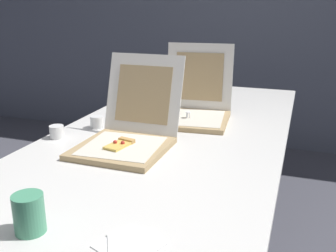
{
  "coord_description": "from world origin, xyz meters",
  "views": [
    {
      "loc": [
        0.54,
        -1.06,
        1.28
      ],
      "look_at": [
        0.02,
        0.42,
        0.79
      ],
      "focal_mm": 41.66,
      "sensor_mm": 36.0,
      "label": 1
    }
  ],
  "objects_px": {
    "cup_white_far": "(157,105)",
    "cup_white_near_center": "(97,122)",
    "pizza_box_middle": "(194,109)",
    "cup_white_mid": "(122,111)",
    "table": "(175,137)",
    "cup_white_near_left": "(57,132)",
    "cup_printed_front": "(29,214)",
    "napkin_pile": "(129,246)",
    "pizza_box_front": "(127,135)"
  },
  "relations": [
    {
      "from": "cup_white_far",
      "to": "cup_white_near_center",
      "type": "bearing_deg",
      "value": -110.36
    },
    {
      "from": "pizza_box_middle",
      "to": "cup_white_mid",
      "type": "height_order",
      "value": "pizza_box_middle"
    },
    {
      "from": "table",
      "to": "cup_white_near_left",
      "type": "bearing_deg",
      "value": -145.89
    },
    {
      "from": "cup_white_mid",
      "to": "cup_printed_front",
      "type": "xyz_separation_m",
      "value": [
        0.25,
        -1.04,
        0.02
      ]
    },
    {
      "from": "cup_white_mid",
      "to": "napkin_pile",
      "type": "height_order",
      "value": "cup_white_mid"
    },
    {
      "from": "cup_printed_front",
      "to": "cup_white_far",
      "type": "bearing_deg",
      "value": 95.79
    },
    {
      "from": "pizza_box_front",
      "to": "pizza_box_middle",
      "type": "distance_m",
      "value": 0.49
    },
    {
      "from": "pizza_box_middle",
      "to": "cup_white_far",
      "type": "height_order",
      "value": "pizza_box_middle"
    },
    {
      "from": "table",
      "to": "cup_printed_front",
      "type": "relative_size",
      "value": 20.15
    },
    {
      "from": "table",
      "to": "cup_printed_front",
      "type": "bearing_deg",
      "value": -94.66
    },
    {
      "from": "cup_white_far",
      "to": "cup_white_near_center",
      "type": "distance_m",
      "value": 0.42
    },
    {
      "from": "pizza_box_middle",
      "to": "napkin_pile",
      "type": "xyz_separation_m",
      "value": [
        0.15,
        -1.08,
        -0.05
      ]
    },
    {
      "from": "cup_white_far",
      "to": "napkin_pile",
      "type": "height_order",
      "value": "cup_white_far"
    },
    {
      "from": "cup_white_mid",
      "to": "table",
      "type": "bearing_deg",
      "value": -17.32
    },
    {
      "from": "table",
      "to": "cup_white_mid",
      "type": "xyz_separation_m",
      "value": [
        -0.32,
        0.1,
        0.07
      ]
    },
    {
      "from": "napkin_pile",
      "to": "pizza_box_middle",
      "type": "bearing_deg",
      "value": 97.63
    },
    {
      "from": "pizza_box_front",
      "to": "cup_white_mid",
      "type": "relative_size",
      "value": 7.42
    },
    {
      "from": "pizza_box_front",
      "to": "napkin_pile",
      "type": "bearing_deg",
      "value": -63.95
    },
    {
      "from": "pizza_box_middle",
      "to": "cup_printed_front",
      "type": "distance_m",
      "value": 1.11
    },
    {
      "from": "pizza_box_front",
      "to": "cup_white_far",
      "type": "bearing_deg",
      "value": 100.05
    },
    {
      "from": "cup_white_far",
      "to": "pizza_box_front",
      "type": "bearing_deg",
      "value": -80.7
    },
    {
      "from": "pizza_box_front",
      "to": "cup_printed_front",
      "type": "xyz_separation_m",
      "value": [
        0.03,
        -0.64,
        0.0
      ]
    },
    {
      "from": "pizza_box_middle",
      "to": "cup_white_far",
      "type": "bearing_deg",
      "value": 149.36
    },
    {
      "from": "cup_white_near_left",
      "to": "cup_white_mid",
      "type": "xyz_separation_m",
      "value": [
        0.12,
        0.4,
        0.0
      ]
    },
    {
      "from": "cup_white_near_left",
      "to": "cup_white_far",
      "type": "bearing_deg",
      "value": 67.71
    },
    {
      "from": "cup_white_mid",
      "to": "cup_white_near_center",
      "type": "bearing_deg",
      "value": -96.68
    },
    {
      "from": "cup_white_near_left",
      "to": "table",
      "type": "bearing_deg",
      "value": 34.11
    },
    {
      "from": "cup_white_far",
      "to": "cup_white_mid",
      "type": "xyz_separation_m",
      "value": [
        -0.12,
        -0.18,
        0.0
      ]
    },
    {
      "from": "table",
      "to": "napkin_pile",
      "type": "height_order",
      "value": "napkin_pile"
    },
    {
      "from": "napkin_pile",
      "to": "cup_printed_front",
      "type": "bearing_deg",
      "value": -175.74
    },
    {
      "from": "cup_white_near_left",
      "to": "cup_white_near_center",
      "type": "bearing_deg",
      "value": 63.78
    },
    {
      "from": "pizza_box_middle",
      "to": "cup_white_near_left",
      "type": "distance_m",
      "value": 0.67
    },
    {
      "from": "pizza_box_middle",
      "to": "cup_white_near_center",
      "type": "bearing_deg",
      "value": -149.57
    },
    {
      "from": "cup_white_mid",
      "to": "cup_printed_front",
      "type": "height_order",
      "value": "cup_printed_front"
    },
    {
      "from": "cup_white_near_left",
      "to": "cup_printed_front",
      "type": "relative_size",
      "value": 0.59
    },
    {
      "from": "cup_white_far",
      "to": "pizza_box_middle",
      "type": "bearing_deg",
      "value": -25.32
    },
    {
      "from": "cup_white_near_center",
      "to": "cup_white_mid",
      "type": "distance_m",
      "value": 0.21
    },
    {
      "from": "pizza_box_middle",
      "to": "napkin_pile",
      "type": "bearing_deg",
      "value": -87.69
    },
    {
      "from": "cup_white_mid",
      "to": "napkin_pile",
      "type": "xyz_separation_m",
      "value": [
        0.51,
        -1.02,
        -0.02
      ]
    },
    {
      "from": "pizza_box_front",
      "to": "cup_white_near_center",
      "type": "relative_size",
      "value": 7.42
    },
    {
      "from": "cup_white_mid",
      "to": "cup_printed_front",
      "type": "bearing_deg",
      "value": -76.66
    },
    {
      "from": "table",
      "to": "napkin_pile",
      "type": "bearing_deg",
      "value": -78.38
    },
    {
      "from": "cup_white_near_left",
      "to": "cup_white_near_center",
      "type": "xyz_separation_m",
      "value": [
        0.09,
        0.19,
        0.0
      ]
    },
    {
      "from": "pizza_box_middle",
      "to": "cup_white_near_center",
      "type": "distance_m",
      "value": 0.48
    },
    {
      "from": "table",
      "to": "napkin_pile",
      "type": "distance_m",
      "value": 0.94
    },
    {
      "from": "pizza_box_middle",
      "to": "table",
      "type": "bearing_deg",
      "value": -109.59
    },
    {
      "from": "pizza_box_front",
      "to": "cup_white_near_center",
      "type": "xyz_separation_m",
      "value": [
        -0.24,
        0.18,
        -0.02
      ]
    },
    {
      "from": "table",
      "to": "cup_white_mid",
      "type": "relative_size",
      "value": 34.07
    },
    {
      "from": "table",
      "to": "pizza_box_front",
      "type": "distance_m",
      "value": 0.33
    },
    {
      "from": "pizza_box_front",
      "to": "cup_printed_front",
      "type": "bearing_deg",
      "value": -86.68
    }
  ]
}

